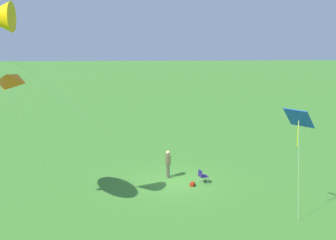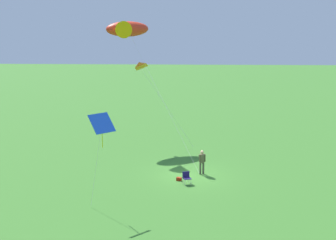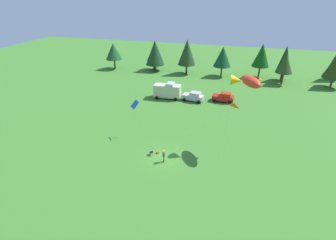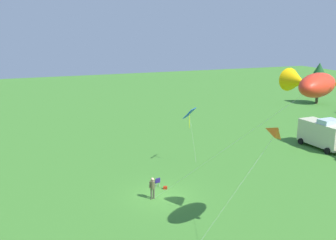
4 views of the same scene
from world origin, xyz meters
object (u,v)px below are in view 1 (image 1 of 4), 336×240
at_px(kite_delta_orange, 6,80).
at_px(kite_diamond_blue, 299,119).
at_px(backpack_on_grass, 192,184).
at_px(person_kite_flyer, 168,162).
at_px(folding_chair, 202,175).

xyz_separation_m(kite_delta_orange, kite_diamond_blue, (-14.17, 0.65, -1.93)).
distance_m(backpack_on_grass, kite_diamond_blue, 8.04).
distance_m(person_kite_flyer, folding_chair, 2.36).
height_order(person_kite_flyer, kite_delta_orange, kite_delta_orange).
relative_size(backpack_on_grass, kite_delta_orange, 0.04).
bearing_deg(backpack_on_grass, kite_delta_orange, 21.03).
height_order(person_kite_flyer, backpack_on_grass, person_kite_flyer).
bearing_deg(kite_diamond_blue, kite_delta_orange, -2.65).
relative_size(folding_chair, kite_diamond_blue, 0.15).
distance_m(person_kite_flyer, backpack_on_grass, 2.30).
height_order(person_kite_flyer, kite_diamond_blue, kite_diamond_blue).
xyz_separation_m(person_kite_flyer, backpack_on_grass, (-1.41, 1.58, -0.91)).
relative_size(folding_chair, kite_delta_orange, 0.11).
relative_size(person_kite_flyer, kite_diamond_blue, 0.32).
bearing_deg(person_kite_flyer, folding_chair, -43.55).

